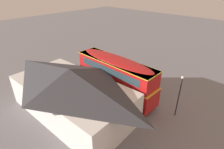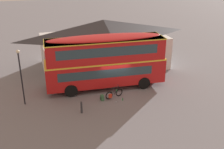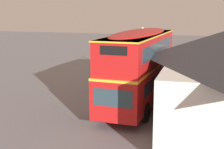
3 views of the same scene
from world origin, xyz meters
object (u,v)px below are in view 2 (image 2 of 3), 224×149
object	(u,v)px
water_bottle_clear_plastic	(116,102)
kerb_bollard	(81,107)
street_lamp	(21,72)
backpack_on_ground	(102,97)
water_bottle_green_metal	(123,99)
touring_bicycle	(114,94)
double_decker_bus	(105,60)

from	to	relation	value
water_bottle_clear_plastic	kerb_bollard	xyz separation A→B (m)	(-2.98, -0.85, 0.40)
water_bottle_clear_plastic	street_lamp	world-z (taller)	street_lamp
backpack_on_ground	water_bottle_green_metal	bearing A→B (deg)	-16.52
water_bottle_clear_plastic	kerb_bollard	distance (m)	3.12
backpack_on_ground	water_bottle_green_metal	size ratio (longest dim) A/B	2.33
touring_bicycle	water_bottle_green_metal	distance (m)	0.91
backpack_on_ground	water_bottle_green_metal	xyz separation A→B (m)	(1.62, -0.48, -0.17)
water_bottle_green_metal	street_lamp	bearing A→B (deg)	169.22
double_decker_bus	street_lamp	distance (m)	7.22
water_bottle_clear_plastic	water_bottle_green_metal	world-z (taller)	water_bottle_green_metal
street_lamp	kerb_bollard	xyz separation A→B (m)	(4.20, -2.58, -2.34)
double_decker_bus	water_bottle_green_metal	distance (m)	3.93
water_bottle_green_metal	street_lamp	size ratio (longest dim) A/B	0.05
touring_bicycle	street_lamp	bearing A→B (deg)	173.26
double_decker_bus	water_bottle_clear_plastic	size ratio (longest dim) A/B	51.16
double_decker_bus	water_bottle_green_metal	world-z (taller)	double_decker_bus
street_lamp	touring_bicycle	bearing A→B (deg)	-6.74
water_bottle_clear_plastic	water_bottle_green_metal	xyz separation A→B (m)	(0.63, 0.24, 0.01)
backpack_on_ground	water_bottle_clear_plastic	xyz separation A→B (m)	(0.99, -0.73, -0.17)
double_decker_bus	water_bottle_clear_plastic	world-z (taller)	double_decker_bus
backpack_on_ground	kerb_bollard	bearing A→B (deg)	-141.58
touring_bicycle	kerb_bollard	distance (m)	3.47
water_bottle_clear_plastic	double_decker_bus	bearing A→B (deg)	91.72
street_lamp	kerb_bollard	bearing A→B (deg)	-31.55
water_bottle_green_metal	kerb_bollard	xyz separation A→B (m)	(-3.60, -1.09, 0.39)
double_decker_bus	touring_bicycle	world-z (taller)	double_decker_bus
water_bottle_clear_plastic	street_lamp	size ratio (longest dim) A/B	0.05
street_lamp	water_bottle_green_metal	bearing A→B (deg)	-10.78
kerb_bollard	street_lamp	bearing A→B (deg)	148.45
double_decker_bus	street_lamp	xyz separation A→B (m)	(-7.08, -1.43, 0.19)
street_lamp	backpack_on_ground	bearing A→B (deg)	-9.24
backpack_on_ground	kerb_bollard	xyz separation A→B (m)	(-1.98, -1.57, 0.23)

